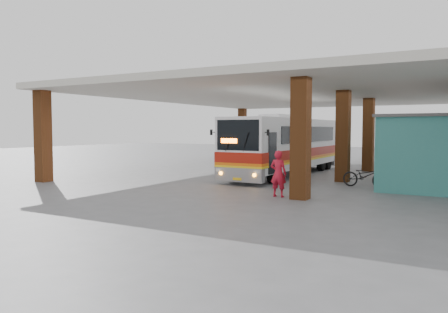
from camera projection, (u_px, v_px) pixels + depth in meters
ground at (259, 185)px, 19.77m from camera, size 90.00×90.00×0.00m
brick_columns at (323, 136)px, 23.29m from camera, size 20.10×21.60×4.35m
canopy_roof at (315, 94)px, 24.90m from camera, size 21.00×23.00×0.30m
coach_bus at (286, 145)px, 23.92m from camera, size 2.53×11.31×3.28m
motorcycle at (365, 176)px, 18.86m from camera, size 1.98×0.82×1.01m
pedestrian at (278, 174)px, 16.17m from camera, size 0.65×0.44×1.73m
red_chair at (381, 171)px, 22.82m from camera, size 0.47×0.47×0.75m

